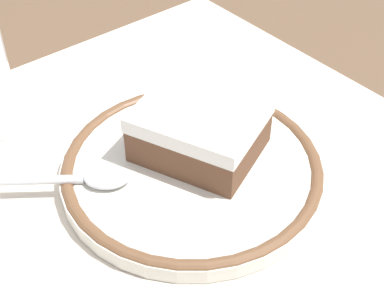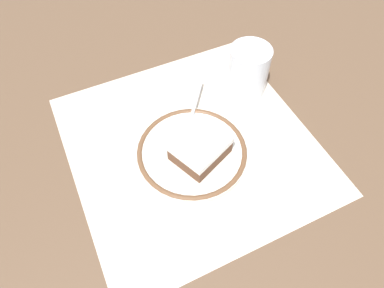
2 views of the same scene
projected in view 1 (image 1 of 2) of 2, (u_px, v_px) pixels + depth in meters
The scene contains 6 objects.
ground_plane at pixel (162, 184), 0.43m from camera, with size 2.40×2.40×0.00m, color brown.
placemat at pixel (162, 183), 0.43m from camera, with size 0.43×0.44×0.00m, color beige.
plate at pixel (192, 168), 0.43m from camera, with size 0.20×0.20×0.01m.
cake_slice at pixel (203, 133), 0.43m from camera, with size 0.11×0.10×0.04m.
spoon at pixel (77, 178), 0.41m from camera, with size 0.09×0.11×0.01m.
napkin at pixel (201, 63), 0.55m from camera, with size 0.11×0.10×0.00m, color white.
Camera 1 is at (-0.25, 0.18, 0.31)m, focal length 53.90 mm.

